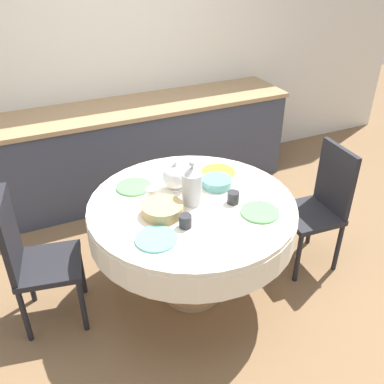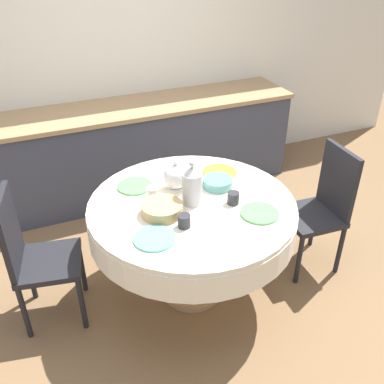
# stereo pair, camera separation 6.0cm
# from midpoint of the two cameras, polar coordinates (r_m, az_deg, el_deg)

# --- Properties ---
(ground_plane) EXTENTS (12.00, 12.00, 0.00)m
(ground_plane) POSITION_cam_midpoint_polar(r_m,az_deg,el_deg) (3.22, 0.54, -12.96)
(ground_plane) COLOR brown
(wall_back) EXTENTS (7.00, 0.05, 2.60)m
(wall_back) POSITION_cam_midpoint_polar(r_m,az_deg,el_deg) (4.20, -10.27, 17.86)
(wall_back) COLOR silver
(wall_back) RESTS_ON ground_plane
(kitchen_counter) EXTENTS (3.24, 0.64, 0.89)m
(kitchen_counter) POSITION_cam_midpoint_polar(r_m,az_deg,el_deg) (4.18, -8.02, 5.50)
(kitchen_counter) COLOR #383D4C
(kitchen_counter) RESTS_ON ground_plane
(dining_table) EXTENTS (1.35, 1.35, 0.77)m
(dining_table) POSITION_cam_midpoint_polar(r_m,az_deg,el_deg) (2.81, 0.61, -3.54)
(dining_table) COLOR tan
(dining_table) RESTS_ON ground_plane
(chair_left) EXTENTS (0.43, 0.43, 0.97)m
(chair_left) POSITION_cam_midpoint_polar(r_m,az_deg,el_deg) (3.31, 17.45, -1.60)
(chair_left) COLOR black
(chair_left) RESTS_ON ground_plane
(chair_right) EXTENTS (0.47, 0.47, 0.97)m
(chair_right) POSITION_cam_midpoint_polar(r_m,az_deg,el_deg) (2.87, -19.86, -7.72)
(chair_right) COLOR black
(chair_right) RESTS_ON ground_plane
(plate_near_left) EXTENTS (0.24, 0.24, 0.01)m
(plate_near_left) POSITION_cam_midpoint_polar(r_m,az_deg,el_deg) (2.43, -4.32, -6.19)
(plate_near_left) COLOR #60BCB7
(plate_near_left) RESTS_ON dining_table
(cup_near_left) EXTENTS (0.08, 0.08, 0.08)m
(cup_near_left) POSITION_cam_midpoint_polar(r_m,az_deg,el_deg) (2.50, -0.37, -3.89)
(cup_near_left) COLOR #28282D
(cup_near_left) RESTS_ON dining_table
(plate_near_right) EXTENTS (0.24, 0.24, 0.01)m
(plate_near_right) POSITION_cam_midpoint_polar(r_m,az_deg,el_deg) (2.67, 9.66, -2.79)
(plate_near_right) COLOR #5BA85B
(plate_near_right) RESTS_ON dining_table
(cup_near_right) EXTENTS (0.08, 0.08, 0.08)m
(cup_near_right) POSITION_cam_midpoint_polar(r_m,az_deg,el_deg) (2.73, 6.14, -0.81)
(cup_near_right) COLOR #28282D
(cup_near_right) RESTS_ON dining_table
(plate_far_left) EXTENTS (0.24, 0.24, 0.01)m
(plate_far_left) POSITION_cam_midpoint_polar(r_m,az_deg,el_deg) (2.93, -7.04, 0.82)
(plate_far_left) COLOR #5BA85B
(plate_far_left) RESTS_ON dining_table
(cup_far_left) EXTENTS (0.08, 0.08, 0.08)m
(cup_far_left) POSITION_cam_midpoint_polar(r_m,az_deg,el_deg) (2.78, -4.68, -0.13)
(cup_far_left) COLOR white
(cup_far_left) RESTS_ON dining_table
(plate_far_right) EXTENTS (0.24, 0.24, 0.01)m
(plate_far_right) POSITION_cam_midpoint_polar(r_m,az_deg,el_deg) (3.08, 4.25, 2.63)
(plate_far_right) COLOR yellow
(plate_far_right) RESTS_ON dining_table
(cup_far_right) EXTENTS (0.08, 0.08, 0.08)m
(cup_far_right) POSITION_cam_midpoint_polar(r_m,az_deg,el_deg) (2.94, 1.22, 1.97)
(cup_far_right) COLOR #CC4C3D
(cup_far_right) RESTS_ON dining_table
(coffee_carafe) EXTENTS (0.13, 0.13, 0.30)m
(coffee_carafe) POSITION_cam_midpoint_polar(r_m,az_deg,el_deg) (2.68, 0.66, 0.95)
(coffee_carafe) COLOR #B2B2B7
(coffee_carafe) RESTS_ON dining_table
(teapot) EXTENTS (0.23, 0.17, 0.22)m
(teapot) POSITION_cam_midpoint_polar(r_m,az_deg,el_deg) (2.84, -1.54, 2.09)
(teapot) COLOR white
(teapot) RESTS_ON dining_table
(bread_basket) EXTENTS (0.26, 0.26, 0.07)m
(bread_basket) POSITION_cam_midpoint_polar(r_m,az_deg,el_deg) (2.62, -3.37, -2.28)
(bread_basket) COLOR tan
(bread_basket) RESTS_ON dining_table
(fruit_bowl) EXTENTS (0.20, 0.20, 0.06)m
(fruit_bowl) POSITION_cam_midpoint_polar(r_m,az_deg,el_deg) (2.91, 4.03, 1.25)
(fruit_bowl) COLOR #569993
(fruit_bowl) RESTS_ON dining_table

